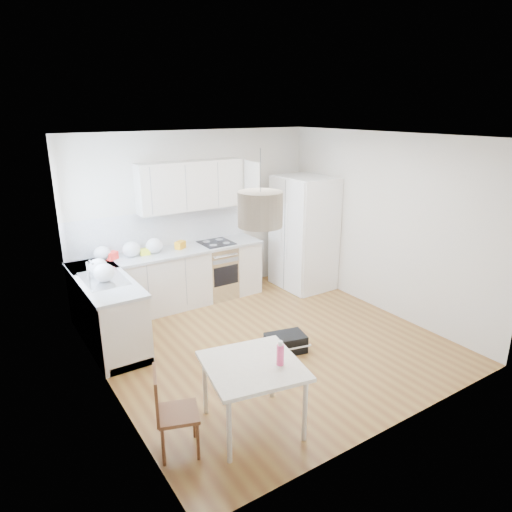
{
  "coord_description": "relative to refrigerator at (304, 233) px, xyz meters",
  "views": [
    {
      "loc": [
        -3.16,
        -4.53,
        3.02
      ],
      "look_at": [
        0.06,
        0.4,
        1.1
      ],
      "focal_mm": 32.0,
      "sensor_mm": 36.0,
      "label": 1
    }
  ],
  "objects": [
    {
      "name": "refrigerator",
      "position": [
        0.0,
        0.0,
        0.0
      ],
      "size": [
        0.92,
        0.97,
        1.94
      ],
      "primitive_type": null,
      "rotation": [
        0.0,
        0.0,
        0.0
      ],
      "color": "white",
      "rests_on": "floor"
    },
    {
      "name": "ceiling",
      "position": [
        -1.7,
        -1.38,
        1.73
      ],
      "size": [
        4.2,
        4.2,
        0.0
      ],
      "primitive_type": "plane",
      "rotation": [
        3.14,
        0.0,
        0.0
      ],
      "color": "white",
      "rests_on": "wall_back"
    },
    {
      "name": "wall_back",
      "position": [
        -1.7,
        0.72,
        0.38
      ],
      "size": [
        4.2,
        0.0,
        4.2
      ],
      "primitive_type": "plane",
      "rotation": [
        1.57,
        0.0,
        0.0
      ],
      "color": "beige",
      "rests_on": "floor"
    },
    {
      "name": "sink",
      "position": [
        -3.5,
        -0.23,
        -0.05
      ],
      "size": [
        0.5,
        0.8,
        0.16
      ],
      "primitive_type": null,
      "color": "silver",
      "rests_on": "counter_left"
    },
    {
      "name": "drink_bottle",
      "position": [
        -2.6,
        -2.86,
        -0.14
      ],
      "size": [
        0.08,
        0.08,
        0.25
      ],
      "primitive_type": "cylinder",
      "rotation": [
        0.0,
        0.0,
        -0.08
      ],
      "color": "#E74076",
      "rests_on": "dining_table"
    },
    {
      "name": "floor",
      "position": [
        -1.7,
        -1.38,
        -0.97
      ],
      "size": [
        4.2,
        4.2,
        0.0
      ],
      "primitive_type": "plane",
      "color": "brown",
      "rests_on": "ground"
    },
    {
      "name": "cabinets_left",
      "position": [
        -3.5,
        -0.18,
        -0.53
      ],
      "size": [
        0.6,
        1.8,
        0.88
      ],
      "primitive_type": "cube",
      "color": "beige",
      "rests_on": "floor"
    },
    {
      "name": "grocery_bag_c",
      "position": [
        -2.55,
        0.45,
        0.07
      ],
      "size": [
        0.26,
        0.22,
        0.23
      ],
      "primitive_type": "ellipsoid",
      "color": "silver",
      "rests_on": "counter_back"
    },
    {
      "name": "counter_left",
      "position": [
        -3.5,
        -0.18,
        -0.07
      ],
      "size": [
        0.64,
        1.82,
        0.04
      ],
      "primitive_type": "cube",
      "color": "#A5A8AA",
      "rests_on": "cabinets_left"
    },
    {
      "name": "gym_bag",
      "position": [
        -1.66,
        -1.71,
        -0.85
      ],
      "size": [
        0.56,
        0.43,
        0.23
      ],
      "primitive_type": "cube",
      "rotation": [
        0.0,
        0.0,
        -0.23
      ],
      "color": "black",
      "rests_on": "floor"
    },
    {
      "name": "wall_left",
      "position": [
        -3.8,
        -1.38,
        0.38
      ],
      "size": [
        0.0,
        4.2,
        4.2
      ],
      "primitive_type": "plane",
      "rotation": [
        1.57,
        0.0,
        1.57
      ],
      "color": "beige",
      "rests_on": "floor"
    },
    {
      "name": "grocery_bag_a",
      "position": [
        -3.31,
        0.52,
        0.06
      ],
      "size": [
        0.24,
        0.2,
        0.22
      ],
      "primitive_type": "ellipsoid",
      "color": "silver",
      "rests_on": "counter_back"
    },
    {
      "name": "pendant_lamp",
      "position": [
        -2.7,
        -2.68,
        1.21
      ],
      "size": [
        0.42,
        0.42,
        0.31
      ],
      "primitive_type": "cylinder",
      "rotation": [
        0.0,
        0.0,
        -0.07
      ],
      "color": "tan",
      "rests_on": "ceiling"
    },
    {
      "name": "wall_right",
      "position": [
        0.4,
        -1.38,
        0.38
      ],
      "size": [
        0.0,
        4.2,
        4.2
      ],
      "primitive_type": "plane",
      "rotation": [
        1.57,
        0.0,
        -1.57
      ],
      "color": "beige",
      "rests_on": "floor"
    },
    {
      "name": "grocery_bag_b",
      "position": [
        -2.89,
        0.46,
        0.07
      ],
      "size": [
        0.26,
        0.22,
        0.23
      ],
      "primitive_type": "ellipsoid",
      "color": "silver",
      "rests_on": "counter_back"
    },
    {
      "name": "backsplash_back",
      "position": [
        -2.3,
        0.71,
        0.24
      ],
      "size": [
        3.0,
        0.01,
        0.58
      ],
      "primitive_type": "cube",
      "color": "white",
      "rests_on": "wall_back"
    },
    {
      "name": "dining_table",
      "position": [
        -2.81,
        -2.71,
        -0.34
      ],
      "size": [
        1.04,
        1.04,
        0.7
      ],
      "rotation": [
        0.0,
        0.0,
        -0.19
      ],
      "color": "beige",
      "rests_on": "floor"
    },
    {
      "name": "dining_chair",
      "position": [
        -3.56,
        -2.64,
        -0.54
      ],
      "size": [
        0.46,
        0.46,
        0.85
      ],
      "primitive_type": null,
      "rotation": [
        0.0,
        0.0,
        -0.34
      ],
      "color": "#513218",
      "rests_on": "floor"
    },
    {
      "name": "snack_yellow",
      "position": [
        -2.7,
        0.45,
        -0.0
      ],
      "size": [
        0.15,
        0.11,
        0.1
      ],
      "primitive_type": "cube",
      "rotation": [
        0.0,
        0.0,
        -0.14
      ],
      "color": "yellow",
      "rests_on": "counter_back"
    },
    {
      "name": "counter_back",
      "position": [
        -2.3,
        0.42,
        -0.07
      ],
      "size": [
        3.02,
        0.64,
        0.04
      ],
      "primitive_type": "cube",
      "color": "#A5A8AA",
      "rests_on": "cabinets_back"
    },
    {
      "name": "grocery_bag_e",
      "position": [
        -3.52,
        -0.34,
        0.07
      ],
      "size": [
        0.26,
        0.22,
        0.24
      ],
      "primitive_type": "ellipsoid",
      "color": "silver",
      "rests_on": "counter_left"
    },
    {
      "name": "grocery_bag_d",
      "position": [
        -3.51,
        -0.01,
        0.06
      ],
      "size": [
        0.24,
        0.2,
        0.21
      ],
      "primitive_type": "ellipsoid",
      "color": "silver",
      "rests_on": "counter_back"
    },
    {
      "name": "backsplash_left",
      "position": [
        -3.8,
        -0.18,
        0.24
      ],
      "size": [
        0.01,
        1.8,
        0.58
      ],
      "primitive_type": "cube",
      "color": "white",
      "rests_on": "wall_left"
    },
    {
      "name": "range_oven",
      "position": [
        -1.5,
        0.42,
        -0.53
      ],
      "size": [
        0.5,
        0.61,
        0.88
      ],
      "primitive_type": null,
      "color": "silver",
      "rests_on": "floor"
    },
    {
      "name": "snack_red",
      "position": [
        -3.18,
        0.49,
        0.01
      ],
      "size": [
        0.2,
        0.17,
        0.11
      ],
      "primitive_type": "cube",
      "rotation": [
        0.0,
        0.0,
        0.5
      ],
      "color": "red",
      "rests_on": "counter_back"
    },
    {
      "name": "cabinets_back",
      "position": [
        -2.3,
        0.42,
        -0.53
      ],
      "size": [
        3.0,
        0.6,
        0.88
      ],
      "primitive_type": "cube",
      "color": "beige",
      "rests_on": "floor"
    },
    {
      "name": "window_glassblock",
      "position": [
        -3.79,
        -0.23,
        0.78
      ],
      "size": [
        0.02,
        1.0,
        1.0
      ],
      "primitive_type": "cube",
      "color": "#BFE0F9",
      "rests_on": "wall_left"
    },
    {
      "name": "snack_orange",
      "position": [
        -2.12,
        0.46,
        0.01
      ],
      "size": [
        0.2,
        0.18,
        0.12
      ],
      "primitive_type": "cube",
      "rotation": [
        0.0,
        0.0,
        0.56
      ],
      "color": "orange",
      "rests_on": "counter_back"
    },
    {
      "name": "upper_cabinets",
      "position": [
        -1.85,
        0.56,
        0.91
      ],
      "size": [
        1.7,
        0.32,
        0.75
      ],
      "primitive_type": "cube",
      "color": "beige",
      "rests_on": "wall_back"
    }
  ]
}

